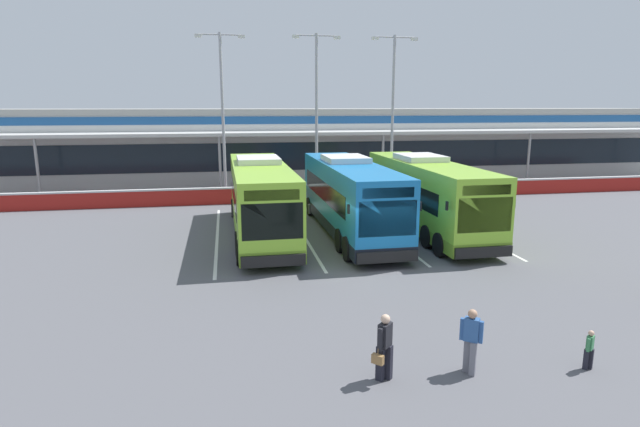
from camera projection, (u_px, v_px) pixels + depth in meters
name	position (u px, v px, depth m)	size (l,w,h in m)	color
ground_plane	(376.00, 266.00, 20.37)	(200.00, 200.00, 0.00)	#56565B
terminal_building	(291.00, 143.00, 45.64)	(70.00, 13.00, 6.00)	silver
red_barrier_wall	(314.00, 193.00, 34.21)	(60.00, 0.40, 1.10)	maroon
coach_bus_leftmost	(261.00, 200.00, 24.87)	(2.99, 12.17, 3.78)	#8CC633
coach_bus_left_centre	(350.00, 198.00, 25.37)	(2.99, 12.17, 3.78)	#1972B7
coach_bus_centre	(426.00, 196.00, 26.01)	(2.99, 12.17, 3.78)	#8CC633
bay_stripe_far_west	(217.00, 236.00, 25.04)	(0.14, 13.00, 0.01)	silver
bay_stripe_west	(302.00, 233.00, 25.77)	(0.14, 13.00, 0.01)	silver
bay_stripe_mid_west	(382.00, 229.00, 26.51)	(0.14, 13.00, 0.01)	silver
bay_stripe_centre	(458.00, 226.00, 27.25)	(0.14, 13.00, 0.01)	silver
pedestrian_with_handbag	(384.00, 346.00, 11.79)	(0.58, 0.56, 1.62)	black
pedestrian_child	(589.00, 348.00, 12.34)	(0.30, 0.25, 1.00)	black
pedestrian_near_bin	(471.00, 339.00, 12.09)	(0.49, 0.42, 1.62)	slate
lamp_post_west	(222.00, 105.00, 34.52)	(3.24, 0.28, 11.00)	#9E9EA3
lamp_post_centre	(317.00, 105.00, 34.99)	(3.24, 0.28, 11.00)	#9E9EA3
lamp_post_east	(393.00, 105.00, 35.82)	(3.24, 0.28, 11.00)	#9E9EA3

